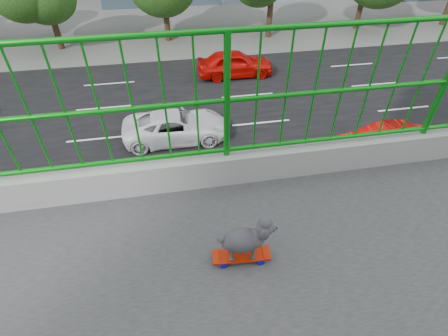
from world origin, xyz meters
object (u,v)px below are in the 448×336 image
car_1 (383,145)px  car_4 (235,64)px  poodle (245,238)px  skateboard (241,256)px  car_5 (18,257)px  car_2 (176,126)px  car_0 (382,204)px

car_1 → car_4: size_ratio=0.97×
poodle → car_1: 13.73m
skateboard → car_4: (-18.33, 3.89, -6.24)m
car_1 → car_5: car_1 is taller
car_2 → car_1: bearing=-110.3°
poodle → car_0: bearing=135.0°
car_1 → car_2: size_ratio=0.94×
skateboard → car_2: size_ratio=0.09×
poodle → car_1: (-8.73, 8.37, -6.49)m
poodle → car_2: 13.62m
skateboard → car_1: skateboard is taller
poodle → car_4: size_ratio=0.09×
skateboard → poodle: (0.00, 0.02, 0.21)m
car_0 → car_5: car_0 is taller
car_5 → car_0: bearing=90.0°
skateboard → car_2: 13.52m
car_0 → car_5: (0.00, -11.92, -0.07)m
car_1 → poodle: bearing=-43.8°
poodle → car_2: bearing=-174.4°
poodle → car_5: bearing=-131.0°
car_0 → car_2: car_0 is taller
car_4 → car_2: bearing=147.2°
car_5 → car_1: bearing=103.0°
skateboard → car_1: bearing=140.5°
poodle → car_4: poodle is taller
car_0 → car_2: bearing=-133.6°
car_0 → car_5: 11.92m
poodle → skateboard: bearing=-90.0°
car_2 → car_4: (-6.40, 4.13, 0.12)m
car_4 → car_5: size_ratio=1.16×
car_1 → car_4: (-9.60, -4.50, 0.05)m
car_0 → car_2: (-6.40, -6.72, -0.06)m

